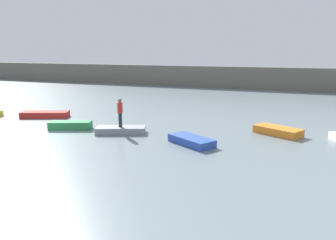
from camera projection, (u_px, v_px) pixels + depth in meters
ground_plane at (43, 132)px, 21.15m from camera, size 120.00×120.00×0.00m
embankment_wall at (188, 76)px, 47.05m from camera, size 80.00×1.20×2.86m
rowboat_red at (45, 114)px, 25.66m from camera, size 3.65×2.43×0.45m
rowboat_green at (70, 125)px, 21.79m from camera, size 2.81×1.86×0.51m
rowboat_grey at (121, 130)px, 20.75m from camera, size 3.19×2.22×0.40m
rowboat_blue at (191, 141)px, 18.27m from camera, size 2.90×2.37×0.41m
rowboat_orange at (278, 131)px, 20.39m from camera, size 3.01×2.35×0.46m
person_red_shirt at (120, 111)px, 20.51m from camera, size 0.32×0.32×1.75m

